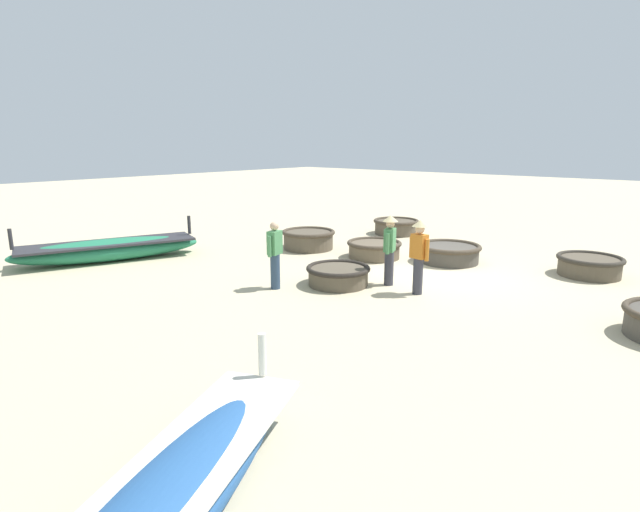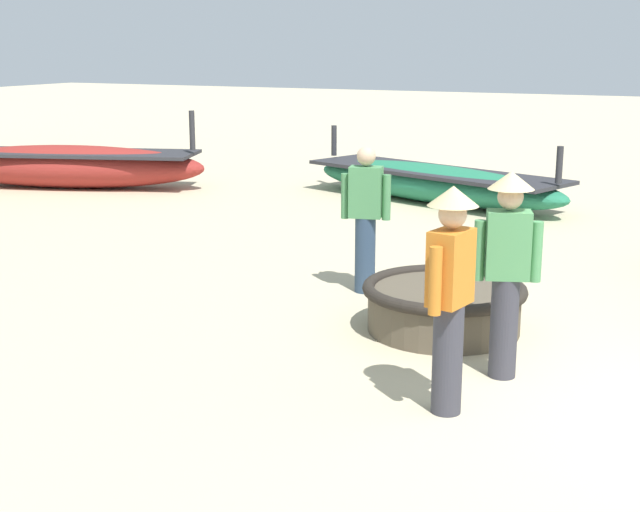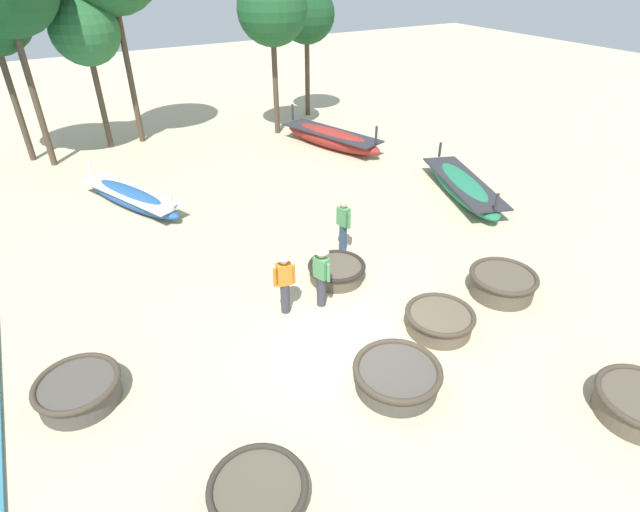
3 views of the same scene
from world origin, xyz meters
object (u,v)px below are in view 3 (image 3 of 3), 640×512
(long_boat_ochre_hull, at_px, (131,197))
(coracle_far_left, at_px, (258,494))
(coracle_front_left, at_px, (397,376))
(fisherman_standing_right, at_px, (343,224))
(coracle_upturned, at_px, (502,283))
(coracle_center, at_px, (640,404))
(long_boat_white_hull, at_px, (332,138))
(coracle_nearest, at_px, (79,390))
(coracle_tilted, at_px, (439,320))
(fisherman_by_coracle, at_px, (284,279))
(tree_left_mid, at_px, (85,31))
(long_boat_red_hull, at_px, (463,187))
(coracle_beside_post, at_px, (337,271))
(tree_leftmost, at_px, (272,10))
(fisherman_standing_left, at_px, (321,272))
(tree_center, at_px, (307,15))

(long_boat_ochre_hull, bearing_deg, coracle_far_left, -92.94)
(coracle_front_left, relative_size, coracle_far_left, 1.12)
(coracle_far_left, relative_size, fisherman_standing_right, 1.01)
(coracle_upturned, bearing_deg, coracle_center, -100.42)
(long_boat_white_hull, bearing_deg, coracle_center, -99.51)
(coracle_nearest, relative_size, long_boat_ochre_hull, 0.34)
(coracle_center, height_order, coracle_tilted, coracle_center)
(fisherman_by_coracle, distance_m, tree_left_mid, 14.81)
(fisherman_by_coracle, bearing_deg, long_boat_red_hull, 18.76)
(coracle_beside_post, distance_m, tree_leftmost, 13.40)
(coracle_beside_post, bearing_deg, fisherman_standing_left, -139.47)
(coracle_center, height_order, long_boat_ochre_hull, long_boat_ochre_hull)
(coracle_center, xyz_separation_m, long_boat_red_hull, (4.05, 8.93, 0.03))
(coracle_far_left, distance_m, tree_leftmost, 19.20)
(coracle_front_left, xyz_separation_m, coracle_center, (3.49, -2.82, 0.02))
(coracle_nearest, xyz_separation_m, coracle_tilted, (7.44, -1.82, -0.02))
(coracle_far_left, xyz_separation_m, coracle_tilted, (5.31, 1.86, -0.01))
(coracle_center, xyz_separation_m, long_boat_white_hull, (2.60, 15.51, 0.11))
(coracle_nearest, bearing_deg, fisherman_by_coracle, 6.35)
(long_boat_ochre_hull, distance_m, long_boat_white_hull, 9.02)
(tree_center, bearing_deg, long_boat_ochre_hull, -147.84)
(long_boat_white_hull, bearing_deg, tree_center, 73.15)
(coracle_nearest, distance_m, fisherman_standing_right, 7.77)
(coracle_front_left, height_order, tree_left_mid, tree_left_mid)
(long_boat_white_hull, bearing_deg, coracle_tilted, -109.53)
(fisherman_standing_right, bearing_deg, tree_left_mid, 108.57)
(coracle_far_left, distance_m, fisherman_standing_right, 7.98)
(coracle_far_left, height_order, long_boat_red_hull, long_boat_red_hull)
(coracle_upturned, bearing_deg, tree_leftmost, 87.38)
(tree_left_mid, bearing_deg, tree_leftmost, -14.58)
(coracle_front_left, relative_size, coracle_tilted, 1.12)
(coracle_beside_post, distance_m, coracle_front_left, 3.97)
(coracle_upturned, height_order, fisherman_by_coracle, fisherman_by_coracle)
(tree_left_mid, bearing_deg, coracle_nearest, -102.24)
(coracle_tilted, distance_m, long_boat_red_hull, 7.65)
(fisherman_standing_right, bearing_deg, coracle_center, -78.43)
(coracle_beside_post, distance_m, fisherman_standing_right, 1.60)
(coracle_center, height_order, long_boat_white_hull, long_boat_white_hull)
(coracle_beside_post, xyz_separation_m, coracle_upturned, (3.28, -2.64, 0.07))
(coracle_far_left, xyz_separation_m, coracle_upturned, (7.63, 2.15, 0.05))
(long_boat_ochre_hull, distance_m, fisherman_standing_right, 7.64)
(long_boat_red_hull, height_order, fisherman_standing_left, fisherman_standing_left)
(coracle_nearest, relative_size, long_boat_white_hull, 0.31)
(long_boat_ochre_hull, relative_size, long_boat_white_hull, 0.91)
(tree_leftmost, bearing_deg, fisherman_by_coracle, -114.84)
(coracle_beside_post, bearing_deg, fisherman_by_coracle, -161.86)
(fisherman_by_coracle, xyz_separation_m, tree_left_mid, (-1.48, 14.26, 3.72))
(coracle_front_left, relative_size, fisherman_standing_left, 1.06)
(long_boat_red_hull, bearing_deg, fisherman_standing_left, -157.93)
(coracle_tilted, bearing_deg, tree_leftmost, 78.57)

